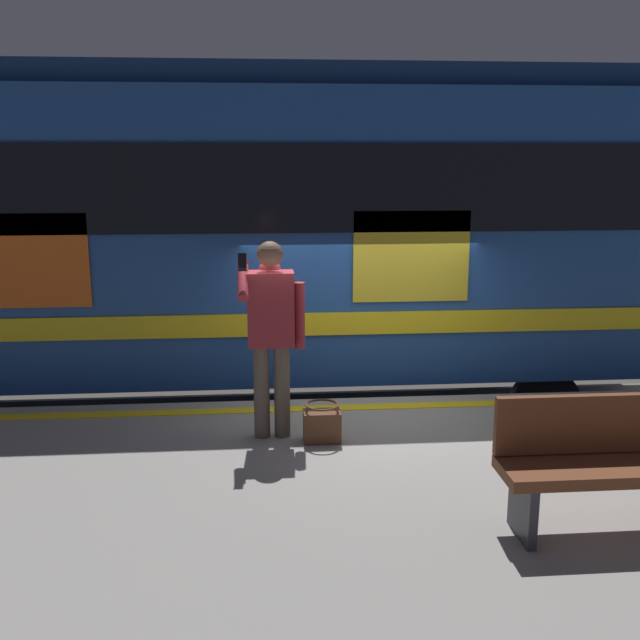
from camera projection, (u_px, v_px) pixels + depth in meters
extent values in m
plane|color=#4C4742|center=(363.00, 483.00, 7.87)|extent=(23.63, 23.63, 0.00)
cube|color=gray|center=(408.00, 558.00, 5.51)|extent=(15.02, 4.64, 0.95)
cube|color=yellow|center=(368.00, 407.00, 7.37)|extent=(14.72, 0.16, 0.01)
cube|color=slate|center=(350.00, 435.00, 8.98)|extent=(19.53, 0.08, 0.16)
cube|color=slate|center=(337.00, 398.00, 10.37)|extent=(19.53, 0.08, 0.16)
cube|color=#1E478C|center=(228.00, 229.00, 9.02)|extent=(11.19, 2.98, 3.14)
cube|color=navy|center=(224.00, 84.00, 8.65)|extent=(10.96, 2.74, 0.24)
cube|color=black|center=(221.00, 189.00, 7.44)|extent=(10.63, 0.03, 0.90)
cube|color=yellow|center=(225.00, 326.00, 7.75)|extent=(10.63, 0.03, 0.24)
cube|color=gold|center=(411.00, 257.00, 7.75)|extent=(1.23, 0.02, 0.96)
cube|color=#D85919|center=(27.00, 261.00, 7.42)|extent=(1.23, 0.02, 0.96)
cylinder|color=black|center=(544.00, 404.00, 8.59)|extent=(0.84, 0.12, 0.84)
cylinder|color=black|center=(483.00, 351.00, 10.91)|extent=(0.84, 0.12, 0.84)
cylinder|color=brown|center=(282.00, 391.00, 6.54)|extent=(0.14, 0.14, 0.84)
cylinder|color=brown|center=(262.00, 391.00, 6.52)|extent=(0.14, 0.14, 0.84)
cube|color=maroon|center=(271.00, 309.00, 6.37)|extent=(0.40, 0.24, 0.65)
sphere|color=maroon|center=(270.00, 271.00, 6.46)|extent=(0.20, 0.20, 0.20)
sphere|color=#997051|center=(270.00, 254.00, 6.26)|extent=(0.22, 0.22, 0.22)
cylinder|color=maroon|center=(300.00, 316.00, 6.40)|extent=(0.09, 0.09, 0.58)
cylinder|color=maroon|center=(243.00, 279.00, 6.21)|extent=(0.09, 0.42, 0.33)
cube|color=black|center=(242.00, 262.00, 6.08)|extent=(0.07, 0.02, 0.15)
cube|color=#59331E|center=(322.00, 426.00, 6.47)|extent=(0.32, 0.19, 0.27)
torus|color=#59331E|center=(322.00, 405.00, 6.43)|extent=(0.30, 0.30, 0.02)
cube|color=brown|center=(615.00, 469.00, 4.84)|extent=(1.52, 0.44, 0.08)
cube|color=brown|center=(605.00, 423.00, 4.97)|extent=(1.52, 0.06, 0.40)
cube|color=#333338|center=(523.00, 505.00, 4.84)|extent=(0.06, 0.40, 0.45)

